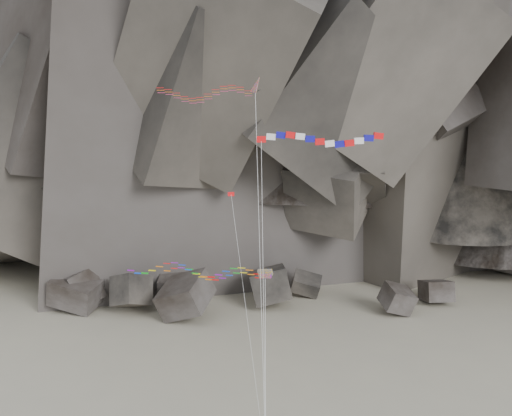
# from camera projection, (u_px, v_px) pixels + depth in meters

# --- Properties ---
(headland) EXTENTS (110.00, 70.00, 84.00)m
(headland) POSITION_uv_depth(u_px,v_px,m) (285.00, 32.00, 107.39)
(headland) COLOR #504942
(headland) RESTS_ON ground
(boulder_field) EXTENTS (60.98, 16.46, 7.00)m
(boulder_field) POSITION_uv_depth(u_px,v_px,m) (191.00, 296.00, 78.92)
(boulder_field) COLOR #47423F
(boulder_field) RESTS_ON ground
(delta_kite) EXTENTS (8.94, 6.64, 27.76)m
(delta_kite) POSITION_uv_depth(u_px,v_px,m) (201.00, 93.00, 43.07)
(delta_kite) COLOR red
(delta_kite) RESTS_ON ground
(banner_kite) EXTENTS (9.30, 4.85, 23.66)m
(banner_kite) POSITION_uv_depth(u_px,v_px,m) (319.00, 141.00, 41.75)
(banner_kite) COLOR red
(banner_kite) RESTS_ON ground
(parafoil_kite) EXTENTS (11.97, 4.77, 13.49)m
(parafoil_kite) POSITION_uv_depth(u_px,v_px,m) (191.00, 270.00, 44.06)
(parafoil_kite) COLOR #E7A90C
(parafoil_kite) RESTS_ON ground
(pennant_kite) EXTENTS (3.52, 7.96, 18.63)m
(pennant_kite) POSITION_uv_depth(u_px,v_px,m) (238.00, 250.00, 45.29)
(pennant_kite) COLOR red
(pennant_kite) RESTS_ON ground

